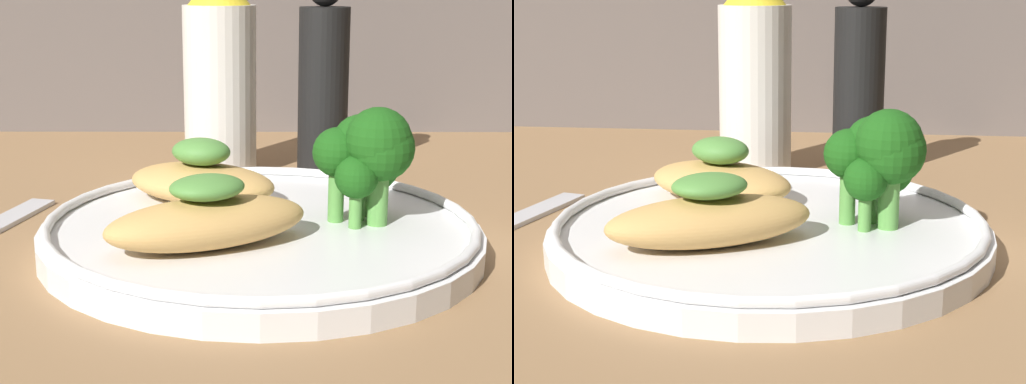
# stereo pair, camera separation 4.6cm
# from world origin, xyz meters

# --- Properties ---
(ground_plane) EXTENTS (1.80, 1.80, 0.01)m
(ground_plane) POSITION_xyz_m (0.00, 0.00, -0.01)
(ground_plane) COLOR #936D47
(plate) EXTENTS (0.26, 0.26, 0.02)m
(plate) POSITION_xyz_m (0.00, 0.00, 0.01)
(plate) COLOR white
(plate) RESTS_ON ground_plane
(grilled_meat_front) EXTENTS (0.13, 0.09, 0.04)m
(grilled_meat_front) POSITION_xyz_m (-0.03, -0.04, 0.03)
(grilled_meat_front) COLOR tan
(grilled_meat_front) RESTS_ON plate
(grilled_meat_middle) EXTENTS (0.12, 0.10, 0.04)m
(grilled_meat_middle) POSITION_xyz_m (-0.04, 0.05, 0.03)
(grilled_meat_middle) COLOR tan
(grilled_meat_middle) RESTS_ON plate
(broccoli_bunch) EXTENTS (0.06, 0.06, 0.07)m
(broccoli_bunch) POSITION_xyz_m (0.06, 0.00, 0.06)
(broccoli_bunch) COLOR #569942
(broccoli_bunch) RESTS_ON plate
(sauce_bottle) EXTENTS (0.06, 0.06, 0.17)m
(sauce_bottle) POSITION_xyz_m (-0.03, 0.19, 0.08)
(sauce_bottle) COLOR white
(sauce_bottle) RESTS_ON ground_plane
(pepper_grinder) EXTENTS (0.04, 0.04, 0.16)m
(pepper_grinder) POSITION_xyz_m (0.05, 0.19, 0.07)
(pepper_grinder) COLOR black
(pepper_grinder) RESTS_ON ground_plane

